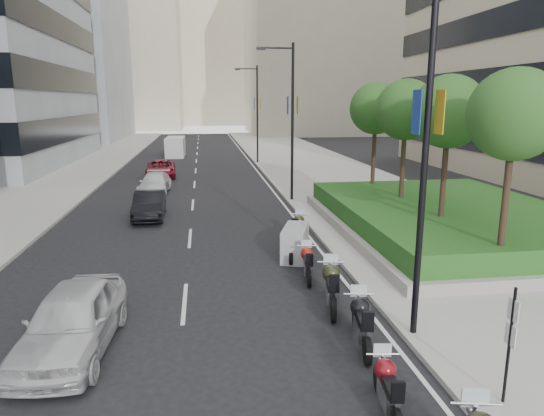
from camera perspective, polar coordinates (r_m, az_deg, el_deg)
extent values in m
plane|color=black|center=(11.31, -2.94, -18.68)|extent=(160.00, 160.00, 0.00)
cube|color=#9E9B93|center=(41.25, 5.77, 4.39)|extent=(10.00, 100.00, 0.15)
cube|color=#9E9B93|center=(41.59, -23.66, 3.47)|extent=(8.00, 100.00, 0.15)
cube|color=silver|center=(40.33, -1.59, 4.16)|extent=(0.12, 100.00, 0.01)
cube|color=silver|center=(40.08, -9.01, 3.96)|extent=(0.12, 100.00, 0.01)
cube|color=gray|center=(83.45, -25.45, 17.65)|extent=(22.00, 26.00, 30.00)
cube|color=#B7AD93|center=(93.30, 6.52, 19.91)|extent=(28.00, 24.00, 36.00)
cube|color=#B7AD93|center=(111.54, -17.79, 17.68)|extent=(26.00, 24.00, 34.00)
cube|color=#B7AD93|center=(130.34, -7.18, 18.20)|extent=(30.00, 24.00, 38.00)
cube|color=gray|center=(23.09, 20.13, -2.06)|extent=(10.00, 14.00, 0.40)
cube|color=#14491B|center=(22.96, 20.24, -0.61)|extent=(9.40, 13.40, 0.80)
cylinder|color=#332319|center=(16.85, 25.68, -0.05)|extent=(0.22, 0.22, 4.00)
sphere|color=#1A5523|center=(16.53, 26.64, 9.81)|extent=(2.80, 2.80, 2.80)
cylinder|color=#332319|center=(20.23, 19.48, 2.39)|extent=(0.22, 0.22, 4.00)
sphere|color=#1A5523|center=(19.96, 20.09, 10.61)|extent=(2.80, 2.80, 2.80)
cylinder|color=#332319|center=(23.80, 15.08, 4.10)|extent=(0.22, 0.22, 4.00)
sphere|color=#1A5523|center=(23.57, 15.48, 11.08)|extent=(2.80, 2.80, 2.80)
cylinder|color=#332319|center=(27.48, 11.83, 5.34)|extent=(0.22, 0.22, 4.00)
sphere|color=#1A5523|center=(27.29, 12.11, 11.39)|extent=(2.80, 2.80, 2.80)
cylinder|color=black|center=(11.89, 17.54, 5.39)|extent=(0.16, 0.16, 9.00)
cube|color=gold|center=(11.94, 19.12, 10.62)|extent=(0.02, 0.45, 1.00)
cube|color=navy|center=(11.70, 16.64, 10.75)|extent=(0.02, 0.45, 1.00)
cylinder|color=black|center=(28.15, 2.42, 9.74)|extent=(0.16, 0.16, 9.00)
cylinder|color=black|center=(28.11, 0.60, 18.32)|extent=(1.80, 0.10, 0.10)
cube|color=black|center=(27.98, -1.32, 18.24)|extent=(0.50, 0.22, 0.14)
cube|color=gold|center=(28.17, 3.01, 11.97)|extent=(0.02, 0.45, 1.00)
cube|color=navy|center=(28.07, 1.86, 11.98)|extent=(0.02, 0.45, 1.00)
cylinder|color=black|center=(45.95, -1.74, 10.81)|extent=(0.16, 0.16, 9.00)
cylinder|color=black|center=(45.93, -2.93, 16.04)|extent=(1.80, 0.10, 0.10)
cube|color=black|center=(45.85, -4.10, 15.97)|extent=(0.50, 0.22, 0.14)
cube|color=gold|center=(45.96, -1.39, 12.19)|extent=(0.02, 0.45, 1.00)
cube|color=navy|center=(45.90, -2.10, 12.18)|extent=(0.02, 0.45, 1.00)
cylinder|color=black|center=(10.55, 26.09, -14.75)|extent=(0.06, 0.06, 2.50)
cube|color=silver|center=(10.22, 26.52, -10.73)|extent=(0.02, 0.32, 0.42)
cube|color=silver|center=(10.42, 26.25, -13.27)|extent=(0.02, 0.32, 0.42)
cylinder|color=silver|center=(8.86, 22.87, -20.46)|extent=(0.80, 0.21, 0.05)
cylinder|color=black|center=(10.75, 12.43, -19.06)|extent=(0.18, 0.56, 0.55)
cube|color=silver|center=(10.05, 13.51, -20.55)|extent=(0.36, 0.79, 0.38)
sphere|color=maroon|center=(10.11, 13.19, -18.04)|extent=(0.43, 0.43, 0.43)
cube|color=black|center=(9.68, 14.01, -19.98)|extent=(0.33, 0.70, 0.14)
cylinder|color=silver|center=(10.22, 12.91, -16.41)|extent=(0.66, 0.13, 0.04)
cylinder|color=black|center=(11.62, 11.15, -16.19)|extent=(0.22, 0.65, 0.64)
cylinder|color=black|center=(13.07, 9.86, -12.74)|extent=(0.22, 0.65, 0.64)
cube|color=silver|center=(12.22, 10.54, -13.74)|extent=(0.44, 0.91, 0.43)
sphere|color=black|center=(12.36, 10.35, -11.41)|extent=(0.49, 0.49, 0.49)
cube|color=black|center=(11.80, 10.86, -12.96)|extent=(0.41, 0.81, 0.16)
cylinder|color=silver|center=(12.52, 10.18, -9.95)|extent=(0.76, 0.17, 0.05)
cylinder|color=black|center=(13.46, 7.25, -11.79)|extent=(0.26, 0.69, 0.68)
cylinder|color=black|center=(15.07, 6.81, -9.05)|extent=(0.26, 0.69, 0.68)
cube|color=silver|center=(14.14, 7.05, -9.74)|extent=(0.51, 0.98, 0.46)
sphere|color=#2B2D19|center=(14.32, 7.00, -7.65)|extent=(0.53, 0.53, 0.53)
cube|color=black|center=(13.70, 7.17, -8.90)|extent=(0.46, 0.87, 0.18)
cylinder|color=silver|center=(14.52, 6.96, -6.35)|extent=(0.81, 0.21, 0.05)
cylinder|color=black|center=(15.71, 4.40, -8.29)|extent=(0.19, 0.58, 0.57)
cylinder|color=black|center=(17.10, 4.02, -6.52)|extent=(0.19, 0.58, 0.57)
cube|color=silver|center=(16.31, 4.22, -6.90)|extent=(0.39, 0.82, 0.39)
sphere|color=maroon|center=(16.48, 4.16, -5.39)|extent=(0.45, 0.45, 0.45)
cube|color=black|center=(15.95, 4.31, -6.23)|extent=(0.35, 0.72, 0.15)
cylinder|color=silver|center=(16.66, 4.11, -4.46)|extent=(0.69, 0.14, 0.05)
cylinder|color=black|center=(17.69, 2.38, -5.80)|extent=(0.30, 0.61, 0.60)
cylinder|color=black|center=(19.15, 3.02, -4.37)|extent=(0.30, 0.61, 0.60)
cube|color=gray|center=(18.32, 2.72, -4.08)|extent=(1.42, 2.18, 1.21)
cylinder|color=black|center=(19.75, 2.67, -3.81)|extent=(0.33, 0.63, 0.62)
cylinder|color=black|center=(21.27, 3.37, -2.62)|extent=(0.33, 0.63, 0.62)
cube|color=silver|center=(20.42, 3.01, -2.77)|extent=(0.58, 0.91, 0.42)
sphere|color=#2F2C1A|center=(20.64, 3.17, -1.51)|extent=(0.48, 0.48, 0.48)
cube|color=black|center=(20.05, 2.89, -2.10)|extent=(0.52, 0.80, 0.16)
cylinder|color=silver|center=(20.84, 3.29, -0.74)|extent=(0.72, 0.30, 0.05)
imported|color=silver|center=(12.68, -22.38, -12.07)|extent=(2.13, 4.69, 1.56)
imported|color=black|center=(25.37, -14.22, 0.37)|extent=(1.55, 4.20, 1.37)
imported|color=silver|center=(32.26, -13.62, 2.85)|extent=(2.02, 4.49, 1.28)
imported|color=maroon|center=(38.93, -12.95, 4.53)|extent=(2.50, 4.91, 1.33)
cube|color=silver|center=(53.31, -11.29, 7.07)|extent=(1.97, 4.93, 2.05)
cube|color=silver|center=(51.51, -11.38, 6.34)|extent=(1.88, 1.21, 1.07)
cylinder|color=black|center=(51.68, -12.23, 6.10)|extent=(0.24, 0.68, 0.68)
cylinder|color=black|center=(51.59, -10.49, 6.17)|extent=(0.24, 0.68, 0.68)
cylinder|color=black|center=(54.98, -12.00, 6.48)|extent=(0.24, 0.68, 0.68)
cylinder|color=black|center=(54.89, -10.36, 6.54)|extent=(0.24, 0.68, 0.68)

